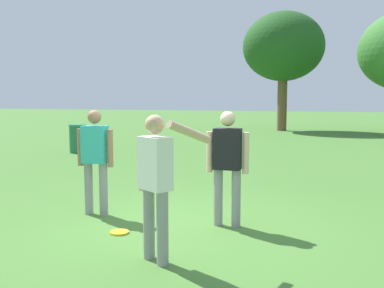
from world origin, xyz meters
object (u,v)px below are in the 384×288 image
(person_bystander, at_px, (156,177))
(trash_can_beside_table, at_px, (78,139))
(tree_tall_left, at_px, (283,47))
(frisbee, at_px, (119,232))
(person_thrower, at_px, (95,155))
(person_catcher, at_px, (227,161))

(person_bystander, height_order, trash_can_beside_table, person_bystander)
(trash_can_beside_table, bearing_deg, tree_tall_left, 68.11)
(frisbee, relative_size, tree_tall_left, 0.04)
(person_bystander, bearing_deg, person_thrower, 139.22)
(person_thrower, bearing_deg, trash_can_beside_table, 126.35)
(trash_can_beside_table, bearing_deg, person_bystander, -50.90)
(person_thrower, bearing_deg, person_bystander, -40.78)
(frisbee, bearing_deg, tree_tall_left, 91.55)
(frisbee, distance_m, trash_can_beside_table, 9.24)
(person_catcher, relative_size, frisbee, 6.35)
(person_catcher, bearing_deg, person_bystander, -104.16)
(frisbee, relative_size, trash_can_beside_table, 0.27)
(person_thrower, xyz_separation_m, tree_tall_left, (0.26, 19.29, 3.81))
(person_catcher, bearing_deg, tree_tall_left, 95.44)
(person_bystander, height_order, frisbee, person_bystander)
(person_bystander, height_order, tree_tall_left, tree_tall_left)
(tree_tall_left, bearing_deg, person_bystander, -86.05)
(tree_tall_left, bearing_deg, person_catcher, -84.56)
(person_catcher, height_order, trash_can_beside_table, person_catcher)
(person_bystander, xyz_separation_m, trash_can_beside_table, (-6.54, 8.04, -0.48))
(trash_can_beside_table, bearing_deg, person_thrower, -53.65)
(person_catcher, distance_m, person_bystander, 1.61)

